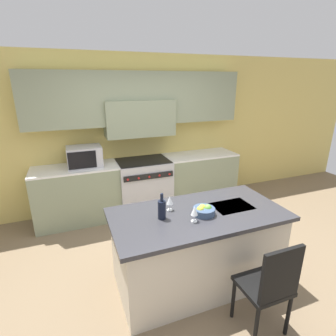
# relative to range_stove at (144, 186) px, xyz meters

# --- Properties ---
(ground_plane) EXTENTS (10.00, 10.00, 0.00)m
(ground_plane) POSITION_rel_range_stove_xyz_m (-0.00, -1.72, -0.47)
(ground_plane) COLOR #7A664C
(back_cabinetry) EXTENTS (10.00, 0.46, 2.70)m
(back_cabinetry) POSITION_rel_range_stove_xyz_m (-0.00, 0.27, 1.13)
(back_cabinetry) COLOR #DBC166
(back_cabinetry) RESTS_ON ground_plane
(back_counter) EXTENTS (3.59, 0.62, 0.94)m
(back_counter) POSITION_rel_range_stove_xyz_m (0.00, 0.02, -0.00)
(back_counter) COLOR gray
(back_counter) RESTS_ON ground_plane
(range_stove) EXTENTS (0.91, 0.70, 0.94)m
(range_stove) POSITION_rel_range_stove_xyz_m (0.00, 0.00, 0.00)
(range_stove) COLOR #B7B7BC
(range_stove) RESTS_ON ground_plane
(microwave) EXTENTS (0.53, 0.40, 0.33)m
(microwave) POSITION_rel_range_stove_xyz_m (-0.95, 0.02, 0.63)
(microwave) COLOR #B7B7BC
(microwave) RESTS_ON back_counter
(kitchen_island) EXTENTS (1.90, 0.95, 0.90)m
(kitchen_island) POSITION_rel_range_stove_xyz_m (0.07, -1.96, -0.02)
(kitchen_island) COLOR beige
(kitchen_island) RESTS_ON ground_plane
(island_chair) EXTENTS (0.42, 0.40, 0.98)m
(island_chair) POSITION_rel_range_stove_xyz_m (0.35, -2.79, 0.08)
(island_chair) COLOR black
(island_chair) RESTS_ON ground_plane
(wine_bottle) EXTENTS (0.08, 0.08, 0.28)m
(wine_bottle) POSITION_rel_range_stove_xyz_m (-0.35, -1.94, 0.53)
(wine_bottle) COLOR black
(wine_bottle) RESTS_ON kitchen_island
(wine_glass_near) EXTENTS (0.07, 0.07, 0.17)m
(wine_glass_near) POSITION_rel_range_stove_xyz_m (-0.06, -2.11, 0.54)
(wine_glass_near) COLOR white
(wine_glass_near) RESTS_ON kitchen_island
(wine_glass_far) EXTENTS (0.07, 0.07, 0.17)m
(wine_glass_far) POSITION_rel_range_stove_xyz_m (-0.21, -1.79, 0.54)
(wine_glass_far) COLOR white
(wine_glass_far) RESTS_ON kitchen_island
(fruit_bowl) EXTENTS (0.23, 0.23, 0.11)m
(fruit_bowl) POSITION_rel_range_stove_xyz_m (0.10, -2.01, 0.47)
(fruit_bowl) COLOR #384C6B
(fruit_bowl) RESTS_ON kitchen_island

